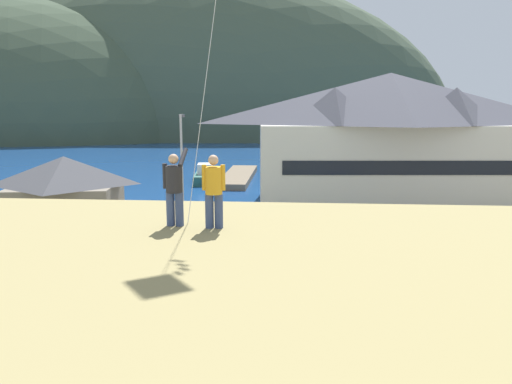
# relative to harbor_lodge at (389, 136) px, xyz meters

# --- Properties ---
(ground_plane) EXTENTS (600.00, 600.00, 0.00)m
(ground_plane) POSITION_rel_harbor_lodge_xyz_m (-11.83, -20.92, -6.01)
(ground_plane) COLOR #66604C
(parking_lot_pad) EXTENTS (40.00, 20.00, 0.10)m
(parking_lot_pad) POSITION_rel_harbor_lodge_xyz_m (-11.83, -15.92, -5.96)
(parking_lot_pad) COLOR gray
(parking_lot_pad) RESTS_ON ground
(bay_water) EXTENTS (360.00, 84.00, 0.03)m
(bay_water) POSITION_rel_harbor_lodge_xyz_m (-11.83, 39.08, -5.99)
(bay_water) COLOR navy
(bay_water) RESTS_ON ground
(far_hill_east_peak) EXTENTS (116.15, 75.35, 73.44)m
(far_hill_east_peak) POSITION_rel_harbor_lodge_xyz_m (-83.95, 89.93, -6.01)
(far_hill_east_peak) COLOR #3D4C38
(far_hill_east_peak) RESTS_ON ground
(far_hill_center_saddle) EXTENTS (149.85, 55.76, 88.39)m
(far_hill_center_saddle) POSITION_rel_harbor_lodge_xyz_m (-39.28, 94.41, -6.01)
(far_hill_center_saddle) COLOR #42513D
(far_hill_center_saddle) RESTS_ON ground
(harbor_lodge) EXTENTS (23.88, 12.07, 11.27)m
(harbor_lodge) POSITION_rel_harbor_lodge_xyz_m (0.00, 0.00, 0.00)
(harbor_lodge) COLOR beige
(harbor_lodge) RESTS_ON ground
(storage_shed_near_lot) EXTENTS (7.75, 6.80, 5.35)m
(storage_shed_near_lot) POSITION_rel_harbor_lodge_xyz_m (-22.90, -12.08, -3.22)
(storage_shed_near_lot) COLOR #756B5B
(storage_shed_near_lot) RESTS_ON ground
(wharf_dock) EXTENTS (3.20, 15.79, 0.70)m
(wharf_dock) POSITION_rel_harbor_lodge_xyz_m (-14.47, 13.70, -5.66)
(wharf_dock) COLOR #70604C
(wharf_dock) RESTS_ON ground
(moored_boat_wharfside) EXTENTS (3.17, 7.50, 2.16)m
(moored_boat_wharfside) POSITION_rel_harbor_lodge_xyz_m (-17.97, 11.43, -5.28)
(moored_boat_wharfside) COLOR #23564C
(moored_boat_wharfside) RESTS_ON ground
(parked_car_lone_by_shed) EXTENTS (4.28, 2.22, 1.82)m
(parked_car_lone_by_shed) POSITION_rel_harbor_lodge_xyz_m (-17.13, -19.24, -4.94)
(parked_car_lone_by_shed) COLOR slate
(parked_car_lone_by_shed) RESTS_ON parking_lot_pad
(parked_car_mid_row_center) EXTENTS (4.30, 2.25, 1.82)m
(parked_car_mid_row_center) POSITION_rel_harbor_lodge_xyz_m (-3.43, -20.75, -4.94)
(parked_car_mid_row_center) COLOR silver
(parked_car_mid_row_center) RESTS_ON parking_lot_pad
(parked_car_front_row_silver) EXTENTS (4.25, 2.15, 1.82)m
(parked_car_front_row_silver) POSITION_rel_harbor_lodge_xyz_m (-1.77, -15.06, -4.94)
(parked_car_front_row_silver) COLOR navy
(parked_car_front_row_silver) RESTS_ON parking_lot_pad
(parked_car_mid_row_near) EXTENTS (4.35, 2.37, 1.82)m
(parked_car_mid_row_near) POSITION_rel_harbor_lodge_xyz_m (-11.54, -13.79, -4.94)
(parked_car_mid_row_near) COLOR #236633
(parked_car_mid_row_near) RESTS_ON parking_lot_pad
(parked_car_back_row_right) EXTENTS (4.34, 2.35, 1.82)m
(parked_car_back_row_right) POSITION_rel_harbor_lodge_xyz_m (-12.06, -19.90, -4.94)
(parked_car_back_row_right) COLOR #236633
(parked_car_back_row_right) RESTS_ON parking_lot_pad
(parked_car_corner_spot) EXTENTS (4.33, 2.33, 1.82)m
(parked_car_corner_spot) POSITION_rel_harbor_lodge_xyz_m (-6.70, -14.86, -4.94)
(parked_car_corner_spot) COLOR #236633
(parked_car_corner_spot) RESTS_ON parking_lot_pad
(parking_light_pole) EXTENTS (0.24, 0.78, 7.90)m
(parking_light_pole) POSITION_rel_harbor_lodge_xyz_m (-15.53, -10.37, -1.40)
(parking_light_pole) COLOR #ADADB2
(parking_light_pole) RESTS_ON parking_lot_pad
(person_kite_flyer) EXTENTS (0.54, 0.65, 1.86)m
(person_kite_flyer) POSITION_rel_harbor_lodge_xyz_m (-10.91, -30.93, 0.67)
(person_kite_flyer) COLOR #384770
(person_kite_flyer) RESTS_ON grassy_hill_foreground
(person_companion) EXTENTS (0.55, 0.40, 1.74)m
(person_companion) POSITION_rel_harbor_lodge_xyz_m (-9.94, -31.08, 0.66)
(person_companion) COLOR #384770
(person_companion) RESTS_ON grassy_hill_foreground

